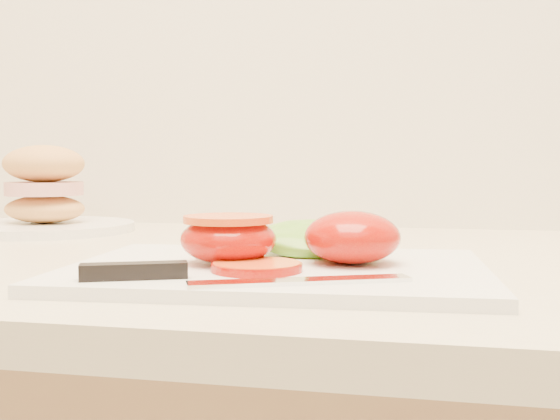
# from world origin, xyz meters

# --- Properties ---
(cutting_board) EXTENTS (0.36, 0.27, 0.01)m
(cutting_board) POSITION_xyz_m (-0.24, 1.54, 0.94)
(cutting_board) COLOR silver
(cutting_board) RESTS_ON counter
(tomato_half_dome) EXTENTS (0.08, 0.08, 0.04)m
(tomato_half_dome) POSITION_xyz_m (-0.18, 1.56, 0.96)
(tomato_half_dome) COLOR #B01E09
(tomato_half_dome) RESTS_ON cutting_board
(tomato_half_cut) EXTENTS (0.08, 0.08, 0.04)m
(tomato_half_cut) POSITION_xyz_m (-0.28, 1.54, 0.96)
(tomato_half_cut) COLOR #B01E09
(tomato_half_cut) RESTS_ON cutting_board
(tomato_slice_0) EXTENTS (0.07, 0.07, 0.01)m
(tomato_slice_0) POSITION_xyz_m (-0.25, 1.51, 0.94)
(tomato_slice_0) COLOR orange
(tomato_slice_0) RESTS_ON cutting_board
(tomato_slice_1) EXTENTS (0.06, 0.06, 0.01)m
(tomato_slice_1) POSITION_xyz_m (-0.25, 1.50, 0.94)
(tomato_slice_1) COLOR orange
(tomato_slice_1) RESTS_ON cutting_board
(lettuce_leaf_0) EXTENTS (0.15, 0.13, 0.03)m
(lettuce_leaf_0) POSITION_xyz_m (-0.22, 1.62, 0.95)
(lettuce_leaf_0) COLOR #68BB31
(lettuce_leaf_0) RESTS_ON cutting_board
(knife) EXTENTS (0.24, 0.08, 0.01)m
(knife) POSITION_xyz_m (-0.28, 1.46, 0.94)
(knife) COLOR silver
(knife) RESTS_ON cutting_board
(sandwich_plate) EXTENTS (0.24, 0.24, 0.12)m
(sandwich_plate) POSITION_xyz_m (-0.63, 1.84, 0.97)
(sandwich_plate) COLOR white
(sandwich_plate) RESTS_ON counter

